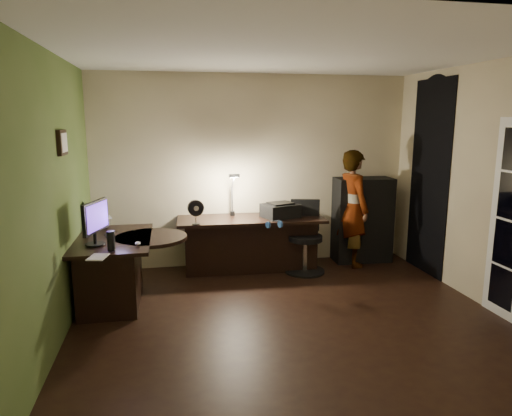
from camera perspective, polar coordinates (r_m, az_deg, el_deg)
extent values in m
cube|color=black|center=(4.99, 4.12, -13.66)|extent=(4.50, 4.00, 0.01)
cube|color=silver|center=(4.58, 4.62, 18.89)|extent=(4.50, 4.00, 0.01)
cube|color=#C3B58F|center=(6.53, -0.32, 4.64)|extent=(4.50, 0.01, 2.70)
cube|color=#C3B58F|center=(2.75, 15.50, -4.67)|extent=(4.50, 0.01, 2.70)
cube|color=#C3B58F|center=(4.55, -24.19, 0.87)|extent=(0.01, 4.00, 2.70)
cube|color=#C3B58F|center=(5.62, 27.13, 2.39)|extent=(0.01, 4.00, 2.70)
cube|color=#49612A|center=(4.55, -24.01, 0.88)|extent=(0.00, 4.00, 2.70)
cube|color=black|center=(6.55, 20.83, 3.51)|extent=(0.01, 0.90, 2.60)
cube|color=black|center=(4.93, -23.09, 7.53)|extent=(0.04, 0.30, 0.25)
cube|color=black|center=(5.48, -17.15, -7.48)|extent=(0.82, 1.33, 0.77)
cube|color=black|center=(6.33, -0.61, -4.55)|extent=(2.03, 0.79, 0.75)
cube|color=black|center=(6.91, 13.14, -1.43)|extent=(0.84, 0.45, 1.24)
cube|color=silver|center=(5.94, -19.03, -1.73)|extent=(0.26, 0.23, 0.10)
cube|color=silver|center=(5.91, -19.12, -0.27)|extent=(0.37, 0.36, 0.20)
cube|color=black|center=(5.07, -19.55, -2.50)|extent=(0.26, 0.52, 0.34)
ellipsoid|color=silver|center=(4.97, -14.57, -4.31)|extent=(0.07, 0.09, 0.03)
cube|color=black|center=(5.43, -17.88, -3.33)|extent=(0.08, 0.14, 0.01)
cube|color=black|center=(5.55, -18.25, -3.05)|extent=(0.02, 0.14, 0.01)
cylinder|color=black|center=(4.82, -17.67, -3.94)|extent=(0.09, 0.09, 0.20)
cube|color=silver|center=(4.64, -19.14, -5.81)|extent=(0.20, 0.25, 0.01)
cube|color=black|center=(5.87, -7.53, -0.52)|extent=(0.22, 0.14, 0.32)
cube|color=#284D85|center=(5.68, 2.29, -1.98)|extent=(0.21, 0.15, 0.09)
cube|color=black|center=(6.26, 3.07, -0.24)|extent=(0.55, 0.48, 0.21)
cube|color=black|center=(6.34, -3.01, 1.91)|extent=(0.18, 0.31, 0.64)
cube|color=black|center=(6.26, 6.18, -3.70)|extent=(0.67, 0.67, 0.98)
imported|color=#D8A88C|center=(6.63, 12.02, -0.05)|extent=(0.50, 0.65, 1.66)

